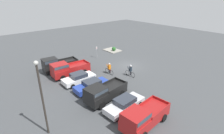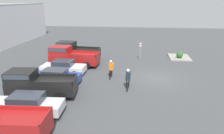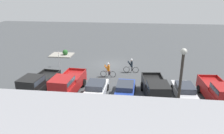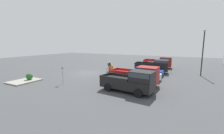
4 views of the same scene
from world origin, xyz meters
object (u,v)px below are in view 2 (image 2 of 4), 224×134
pickup_truck_3 (75,51)px  fire_lane_sign (140,49)px  sedan_2 (64,67)px  sedan_1 (55,76)px  pickup_truck_1 (37,83)px  pickup_truck_2 (71,56)px  shrub (180,55)px  cyclist_0 (111,69)px  sedan_0 (27,105)px  cyclist_1 (128,79)px

pickup_truck_3 → fire_lane_sign: fire_lane_sign is taller
sedan_2 → pickup_truck_3: pickup_truck_3 is taller
sedan_1 → pickup_truck_3: bearing=4.2°
sedan_2 → pickup_truck_1: bearing=178.0°
pickup_truck_3 → sedan_1: bearing=-175.8°
sedan_1 → pickup_truck_2: size_ratio=0.81×
fire_lane_sign → shrub: size_ratio=2.69×
shrub → cyclist_0: bearing=134.9°
pickup_truck_1 → cyclist_0: 7.29m
pickup_truck_3 → fire_lane_sign: (0.86, -8.27, 0.22)m
fire_lane_sign → shrub: fire_lane_sign is taller
sedan_1 → shrub: sedan_1 is taller
pickup_truck_2 → pickup_truck_3: pickup_truck_3 is taller
sedan_0 → cyclist_0: bearing=-30.2°
sedan_0 → pickup_truck_2: (11.23, 0.51, 0.43)m
pickup_truck_2 → cyclist_1: size_ratio=2.97×
cyclist_0 → fire_lane_sign: fire_lane_sign is taller
sedan_2 → fire_lane_sign: size_ratio=2.00×
shrub → pickup_truck_3: bearing=97.2°
sedan_2 → pickup_truck_2: (2.83, 0.11, 0.45)m
pickup_truck_2 → shrub: pickup_truck_2 is taller
shrub → sedan_0: bearing=141.6°
sedan_1 → cyclist_1: cyclist_1 is taller
cyclist_1 → shrub: (10.49, -6.08, -0.35)m
sedan_1 → pickup_truck_3: 8.48m
cyclist_1 → pickup_truck_1: bearing=109.5°
sedan_2 → pickup_truck_2: pickup_truck_2 is taller
cyclist_0 → cyclist_1: 3.20m
fire_lane_sign → pickup_truck_1: bearing=146.5°
pickup_truck_2 → pickup_truck_3: bearing=6.7°
pickup_truck_2 → cyclist_1: pickup_truck_2 is taller
sedan_1 → cyclist_0: (2.28, -4.80, 0.20)m
pickup_truck_2 → cyclist_0: (-3.35, -5.09, -0.27)m
sedan_2 → pickup_truck_3: 5.68m
pickup_truck_3 → cyclist_1: 11.40m
pickup_truck_1 → cyclist_1: (2.48, -6.98, -0.21)m
fire_lane_sign → pickup_truck_3: bearing=95.9°
cyclist_1 → cyclist_0: bearing=34.3°
pickup_truck_1 → cyclist_0: bearing=-45.3°
pickup_truck_1 → cyclist_1: bearing=-70.5°
sedan_2 → shrub: size_ratio=5.39×
sedan_1 → fire_lane_sign: bearing=-39.4°
pickup_truck_3 → fire_lane_sign: bearing=-84.1°
pickup_truck_1 → sedan_2: (5.64, -0.19, -0.42)m
pickup_truck_3 → cyclist_1: bearing=-140.6°
sedan_2 → fire_lane_sign: fire_lane_sign is taller
pickup_truck_1 → shrub: size_ratio=6.47×
fire_lane_sign → shrub: bearing=-80.7°
pickup_truck_3 → shrub: size_ratio=6.53×
cyclist_0 → sedan_2: bearing=84.0°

